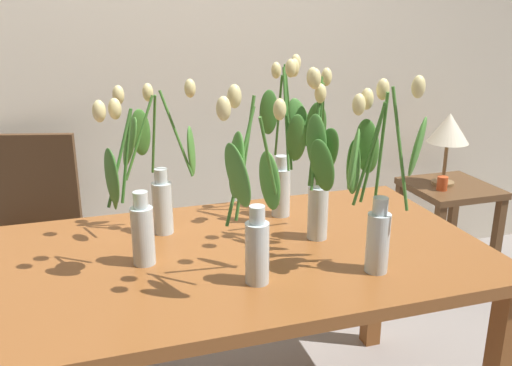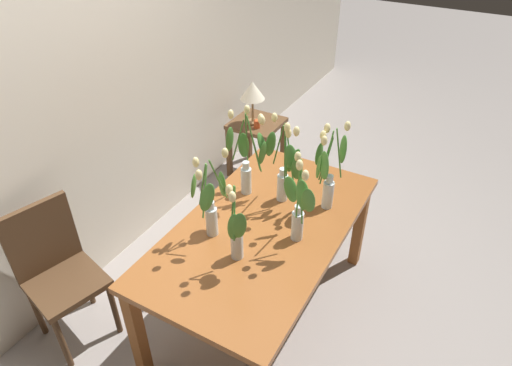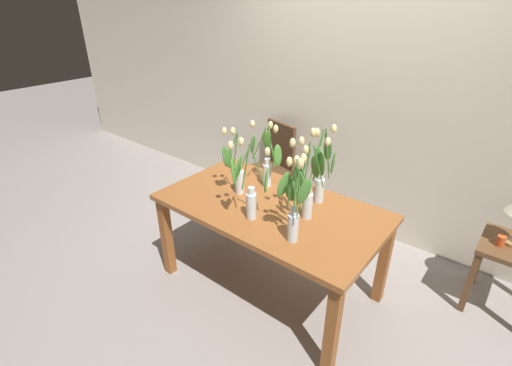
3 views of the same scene
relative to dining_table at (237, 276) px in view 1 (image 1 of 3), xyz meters
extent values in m
cube|color=beige|center=(0.00, 1.28, 0.70)|extent=(9.00, 0.10, 2.70)
cube|color=brown|center=(0.00, 0.00, 0.07)|extent=(1.60, 0.90, 0.04)
cube|color=brown|center=(-0.74, 0.39, -0.30)|extent=(0.07, 0.07, 0.70)
cube|color=brown|center=(0.74, 0.39, -0.30)|extent=(0.07, 0.07, 0.70)
cylinder|color=silver|center=(0.29, 0.02, 0.18)|extent=(0.07, 0.07, 0.18)
cylinder|color=silver|center=(0.29, 0.02, 0.30)|extent=(0.04, 0.04, 0.05)
cylinder|color=silver|center=(0.29, 0.02, 0.15)|extent=(0.06, 0.06, 0.11)
cylinder|color=#3D752D|center=(0.25, -0.04, 0.47)|extent=(0.07, 0.10, 0.33)
ellipsoid|color=#F4E093|center=(0.21, -0.08, 0.64)|extent=(0.04, 0.04, 0.06)
ellipsoid|color=#427F33|center=(0.25, -0.09, 0.38)|extent=(0.10, 0.06, 0.18)
cylinder|color=#3D752D|center=(0.26, 0.00, 0.46)|extent=(0.05, 0.04, 0.34)
ellipsoid|color=#F4E093|center=(0.24, -0.02, 0.64)|extent=(0.04, 0.04, 0.06)
ellipsoid|color=#427F33|center=(0.24, -0.05, 0.44)|extent=(0.06, 0.10, 0.18)
cylinder|color=#3D752D|center=(0.32, 0.07, 0.45)|extent=(0.06, 0.09, 0.31)
ellipsoid|color=#F4E093|center=(0.34, 0.12, 0.62)|extent=(0.04, 0.04, 0.06)
ellipsoid|color=#427F33|center=(0.31, 0.12, 0.45)|extent=(0.08, 0.07, 0.18)
cylinder|color=#3D752D|center=(0.27, 0.00, 0.44)|extent=(0.03, 0.04, 0.29)
ellipsoid|color=#F4E093|center=(0.27, -0.01, 0.59)|extent=(0.04, 0.04, 0.06)
ellipsoid|color=#427F33|center=(0.28, -0.05, 0.41)|extent=(0.08, 0.09, 0.18)
cylinder|color=silver|center=(-0.20, 0.22, 0.18)|extent=(0.07, 0.07, 0.18)
cylinder|color=silver|center=(-0.20, 0.22, 0.30)|extent=(0.04, 0.04, 0.05)
cylinder|color=silver|center=(-0.20, 0.22, 0.15)|extent=(0.06, 0.06, 0.11)
cylinder|color=#478433|center=(-0.21, 0.26, 0.43)|extent=(0.03, 0.06, 0.27)
ellipsoid|color=#F4E093|center=(-0.22, 0.28, 0.57)|extent=(0.04, 0.04, 0.06)
ellipsoid|color=#4C8E38|center=(-0.25, 0.29, 0.43)|extent=(0.08, 0.07, 0.18)
cylinder|color=#478433|center=(-0.27, 0.20, 0.43)|extent=(0.11, 0.04, 0.27)
ellipsoid|color=#F4E093|center=(-0.32, 0.19, 0.58)|extent=(0.04, 0.04, 0.06)
ellipsoid|color=#4C8E38|center=(-0.30, 0.17, 0.43)|extent=(0.07, 0.11, 0.18)
cylinder|color=#478433|center=(-0.15, 0.20, 0.44)|extent=(0.10, 0.05, 0.29)
ellipsoid|color=#F4E093|center=(-0.10, 0.18, 0.59)|extent=(0.04, 0.04, 0.06)
ellipsoid|color=#4C8E38|center=(-0.10, 0.21, 0.38)|extent=(0.06, 0.07, 0.17)
cylinder|color=silver|center=(0.36, -0.26, 0.18)|extent=(0.07, 0.07, 0.18)
cylinder|color=silver|center=(0.36, -0.26, 0.30)|extent=(0.04, 0.04, 0.05)
cylinder|color=silver|center=(0.36, -0.26, 0.15)|extent=(0.06, 0.06, 0.11)
cylinder|color=#478433|center=(0.32, -0.24, 0.44)|extent=(0.07, 0.04, 0.29)
ellipsoid|color=#F4E093|center=(0.29, -0.22, 0.58)|extent=(0.04, 0.04, 0.06)
ellipsoid|color=#4C8E38|center=(0.27, -0.24, 0.44)|extent=(0.08, 0.10, 0.18)
cylinder|color=#478433|center=(0.34, -0.22, 0.44)|extent=(0.04, 0.06, 0.30)
ellipsoid|color=#F4E093|center=(0.32, -0.20, 0.59)|extent=(0.04, 0.04, 0.06)
ellipsoid|color=#4C8E38|center=(0.29, -0.20, 0.40)|extent=(0.09, 0.08, 0.18)
cylinder|color=#478433|center=(0.36, -0.22, 0.46)|extent=(0.02, 0.05, 0.33)
ellipsoid|color=#F4E093|center=(0.37, -0.20, 0.62)|extent=(0.04, 0.04, 0.06)
ellipsoid|color=#4C8E38|center=(0.34, -0.18, 0.45)|extent=(0.10, 0.05, 0.18)
cylinder|color=#478433|center=(0.39, -0.28, 0.46)|extent=(0.06, 0.05, 0.34)
ellipsoid|color=#F4E093|center=(0.41, -0.30, 0.64)|extent=(0.04, 0.04, 0.06)
ellipsoid|color=#4C8E38|center=(0.44, -0.29, 0.47)|extent=(0.10, 0.08, 0.18)
cylinder|color=silver|center=(0.00, -0.22, 0.18)|extent=(0.07, 0.07, 0.18)
cylinder|color=silver|center=(0.00, -0.22, 0.30)|extent=(0.04, 0.04, 0.05)
cylinder|color=silver|center=(0.00, -0.22, 0.15)|extent=(0.06, 0.06, 0.11)
cylinder|color=#478433|center=(0.04, -0.18, 0.43)|extent=(0.08, 0.06, 0.27)
ellipsoid|color=#F4E093|center=(0.08, -0.16, 0.57)|extent=(0.04, 0.04, 0.06)
ellipsoid|color=#4C8E38|center=(0.06, -0.14, 0.36)|extent=(0.07, 0.11, 0.18)
cylinder|color=#478433|center=(-0.06, -0.25, 0.45)|extent=(0.10, 0.07, 0.30)
ellipsoid|color=#F4E093|center=(-0.11, -0.28, 0.60)|extent=(0.04, 0.04, 0.06)
ellipsoid|color=#4C8E38|center=(-0.08, -0.30, 0.44)|extent=(0.09, 0.08, 0.18)
cylinder|color=#478433|center=(-0.04, -0.23, 0.46)|extent=(0.06, 0.02, 0.33)
ellipsoid|color=#F4E093|center=(-0.06, -0.23, 0.62)|extent=(0.04, 0.04, 0.06)
ellipsoid|color=#4C8E38|center=(-0.07, -0.26, 0.46)|extent=(0.06, 0.11, 0.18)
cylinder|color=silver|center=(-0.29, 0.00, 0.18)|extent=(0.07, 0.07, 0.18)
cylinder|color=silver|center=(-0.29, 0.00, 0.30)|extent=(0.04, 0.04, 0.05)
cylinder|color=silver|center=(-0.29, 0.00, 0.15)|extent=(0.06, 0.06, 0.11)
cylinder|color=#3D752D|center=(-0.34, -0.02, 0.43)|extent=(0.09, 0.05, 0.27)
ellipsoid|color=#F4E093|center=(-0.39, -0.04, 0.57)|extent=(0.04, 0.04, 0.06)
ellipsoid|color=#427F33|center=(-0.37, -0.07, 0.39)|extent=(0.05, 0.09, 0.18)
cylinder|color=#3D752D|center=(-0.32, 0.00, 0.43)|extent=(0.05, 0.01, 0.28)
ellipsoid|color=#F4E093|center=(-0.34, 0.00, 0.57)|extent=(0.04, 0.04, 0.06)
ellipsoid|color=#427F33|center=(-0.36, -0.03, 0.37)|extent=(0.03, 0.10, 0.18)
cylinder|color=silver|center=(0.24, 0.26, 0.18)|extent=(0.07, 0.07, 0.18)
cylinder|color=silver|center=(0.24, 0.26, 0.30)|extent=(0.04, 0.04, 0.05)
cylinder|color=silver|center=(0.24, 0.26, 0.15)|extent=(0.06, 0.06, 0.11)
cylinder|color=#3D752D|center=(0.27, 0.27, 0.47)|extent=(0.06, 0.03, 0.36)
ellipsoid|color=#F4E093|center=(0.30, 0.28, 0.65)|extent=(0.04, 0.04, 0.06)
ellipsoid|color=#427F33|center=(0.30, 0.31, 0.40)|extent=(0.05, 0.08, 0.17)
cylinder|color=#3D752D|center=(0.25, 0.31, 0.45)|extent=(0.02, 0.10, 0.31)
ellipsoid|color=#F4E093|center=(0.25, 0.36, 0.62)|extent=(0.04, 0.04, 0.06)
ellipsoid|color=#427F33|center=(0.23, 0.36, 0.46)|extent=(0.07, 0.04, 0.17)
cylinder|color=#3D752D|center=(0.24, 0.20, 0.47)|extent=(0.01, 0.10, 0.35)
ellipsoid|color=#F4E093|center=(0.24, 0.15, 0.65)|extent=(0.04, 0.04, 0.06)
ellipsoid|color=#427F33|center=(0.27, 0.16, 0.46)|extent=(0.11, 0.05, 0.18)
cylinder|color=#3D752D|center=(0.23, 0.19, 0.47)|extent=(0.02, 0.11, 0.34)
ellipsoid|color=#F4E093|center=(0.22, 0.14, 0.65)|extent=(0.04, 0.04, 0.06)
ellipsoid|color=#427F33|center=(0.25, 0.15, 0.41)|extent=(0.08, 0.06, 0.17)
cube|color=#4C331E|center=(-0.73, 0.93, -0.20)|extent=(0.49, 0.49, 0.04)
cylinder|color=#4C331E|center=(-0.61, 0.72, -0.43)|extent=(0.04, 0.04, 0.43)
cylinder|color=#4C331E|center=(-0.52, 1.05, -0.43)|extent=(0.04, 0.04, 0.43)
cylinder|color=#4C331E|center=(-0.85, 1.13, -0.43)|extent=(0.04, 0.04, 0.43)
cube|color=#4C331E|center=(-0.68, 1.10, 0.05)|extent=(0.40, 0.13, 0.46)
cube|color=brown|center=(1.46, 0.86, -0.12)|extent=(0.44, 0.44, 0.04)
cube|color=brown|center=(1.27, 0.67, -0.39)|extent=(0.04, 0.04, 0.51)
cube|color=brown|center=(1.65, 0.67, -0.39)|extent=(0.04, 0.04, 0.51)
cube|color=brown|center=(1.27, 1.05, -0.39)|extent=(0.04, 0.04, 0.51)
cube|color=brown|center=(1.65, 1.05, -0.39)|extent=(0.04, 0.04, 0.51)
cylinder|color=olive|center=(1.42, 0.88, -0.09)|extent=(0.12, 0.12, 0.02)
cylinder|color=olive|center=(1.42, 0.88, 0.03)|extent=(0.02, 0.02, 0.22)
cone|color=#F2E5C6|center=(1.42, 0.88, 0.22)|extent=(0.22, 0.22, 0.16)
cylinder|color=#CC4C23|center=(1.36, 0.80, -0.06)|extent=(0.06, 0.06, 0.07)
camera|label=1|loc=(-0.42, -1.53, 0.83)|focal=38.14mm
camera|label=2|loc=(-1.77, -0.95, 1.81)|focal=31.48mm
camera|label=3|loc=(1.33, -1.82, 1.43)|focal=25.70mm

